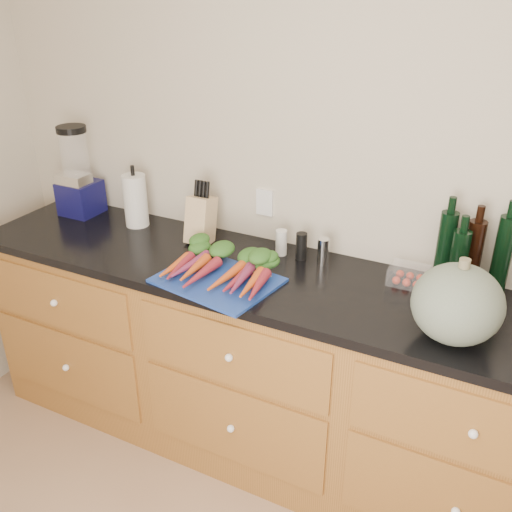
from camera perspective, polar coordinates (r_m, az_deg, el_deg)
The scene contains 14 objects.
wall_back at distance 2.36m, azimuth 14.54°, elevation 7.16°, with size 4.10×0.05×2.60m, color beige.
cabinets at distance 2.50m, azimuth 10.46°, elevation -13.82°, with size 3.60×0.64×0.90m.
countertop at distance 2.23m, azimuth 11.47°, elevation -4.50°, with size 3.64×0.62×0.04m, color black.
cutting_board at distance 2.28m, azimuth -3.87°, elevation -2.44°, with size 0.46×0.34×0.01m, color navy.
carrots at distance 2.31m, azimuth -3.24°, elevation -1.13°, with size 0.47×0.35×0.07m.
squash at distance 1.99m, azimuth 19.48°, elevation -4.55°, with size 0.30×0.30×0.27m, color #526151.
blender_appliance at distance 3.01m, azimuth -17.42°, elevation 7.60°, with size 0.18×0.18×0.45m.
paper_towel at distance 2.81m, azimuth -11.96°, elevation 5.44°, with size 0.11×0.11×0.25m, color silver.
knife_block at distance 2.59m, azimuth -5.55°, elevation 3.62°, with size 0.11×0.11×0.21m, color tan.
grinder_salt at distance 2.48m, azimuth 2.54°, elevation 1.36°, with size 0.05×0.05×0.11m, color silver.
grinder_pepper at distance 2.44m, azimuth 4.56°, elevation 0.99°, with size 0.05×0.05×0.12m, color black.
canister_chrome at distance 2.41m, azimuth 6.73°, elevation 0.47°, with size 0.05×0.05×0.11m, color silver.
tomato_box at distance 2.33m, azimuth 15.04°, elevation -1.89°, with size 0.15×0.12×0.07m, color white.
bottles at distance 2.30m, azimuth 20.60°, elevation -0.05°, with size 0.27×0.14×0.33m.
Camera 1 is at (0.45, -0.57, 2.05)m, focal length 40.00 mm.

